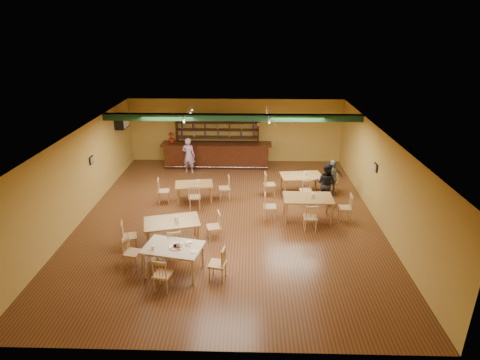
{
  "coord_description": "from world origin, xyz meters",
  "views": [
    {
      "loc": [
        0.7,
        -12.16,
        6.27
      ],
      "look_at": [
        0.36,
        0.6,
        1.15
      ],
      "focal_mm": 29.47,
      "sensor_mm": 36.0,
      "label": 1
    }
  ],
  "objects_px": {
    "bar_counter": "(217,155)",
    "dining_table_a": "(194,192)",
    "near_table": "(174,260)",
    "patron_right_a": "(326,184)",
    "dining_table_c": "(173,233)",
    "dining_table_b": "(301,185)",
    "dining_table_d": "(307,208)",
    "patron_bar": "(189,155)"
  },
  "relations": [
    {
      "from": "bar_counter",
      "to": "patron_bar",
      "type": "height_order",
      "value": "patron_bar"
    },
    {
      "from": "dining_table_c",
      "to": "near_table",
      "type": "bearing_deg",
      "value": -92.98
    },
    {
      "from": "dining_table_b",
      "to": "dining_table_d",
      "type": "bearing_deg",
      "value": -98.27
    },
    {
      "from": "dining_table_c",
      "to": "patron_right_a",
      "type": "height_order",
      "value": "patron_right_a"
    },
    {
      "from": "bar_counter",
      "to": "dining_table_b",
      "type": "distance_m",
      "value": 4.7
    },
    {
      "from": "dining_table_d",
      "to": "near_table",
      "type": "height_order",
      "value": "dining_table_d"
    },
    {
      "from": "bar_counter",
      "to": "dining_table_b",
      "type": "height_order",
      "value": "bar_counter"
    },
    {
      "from": "near_table",
      "to": "patron_bar",
      "type": "bearing_deg",
      "value": 106.79
    },
    {
      "from": "dining_table_a",
      "to": "dining_table_b",
      "type": "xyz_separation_m",
      "value": [
        4.07,
        0.74,
        0.05
      ]
    },
    {
      "from": "near_table",
      "to": "dining_table_d",
      "type": "bearing_deg",
      "value": 50.42
    },
    {
      "from": "dining_table_d",
      "to": "near_table",
      "type": "bearing_deg",
      "value": -140.6
    },
    {
      "from": "dining_table_a",
      "to": "dining_table_b",
      "type": "bearing_deg",
      "value": 1.85
    },
    {
      "from": "dining_table_d",
      "to": "dining_table_a",
      "type": "bearing_deg",
      "value": 161.28
    },
    {
      "from": "bar_counter",
      "to": "near_table",
      "type": "relative_size",
      "value": 3.34
    },
    {
      "from": "dining_table_d",
      "to": "patron_bar",
      "type": "bearing_deg",
      "value": 137.14
    },
    {
      "from": "dining_table_c",
      "to": "near_table",
      "type": "height_order",
      "value": "near_table"
    },
    {
      "from": "dining_table_b",
      "to": "dining_table_d",
      "type": "relative_size",
      "value": 0.96
    },
    {
      "from": "dining_table_a",
      "to": "dining_table_c",
      "type": "distance_m",
      "value": 3.19
    },
    {
      "from": "dining_table_b",
      "to": "patron_right_a",
      "type": "relative_size",
      "value": 1.01
    },
    {
      "from": "bar_counter",
      "to": "dining_table_a",
      "type": "xyz_separation_m",
      "value": [
        -0.54,
        -3.83,
        -0.22
      ]
    },
    {
      "from": "dining_table_b",
      "to": "patron_right_a",
      "type": "distance_m",
      "value": 1.2
    },
    {
      "from": "bar_counter",
      "to": "near_table",
      "type": "height_order",
      "value": "bar_counter"
    },
    {
      "from": "dining_table_a",
      "to": "near_table",
      "type": "xyz_separation_m",
      "value": [
        0.08,
        -4.61,
        0.06
      ]
    },
    {
      "from": "bar_counter",
      "to": "dining_table_a",
      "type": "distance_m",
      "value": 3.87
    },
    {
      "from": "dining_table_d",
      "to": "bar_counter",
      "type": "bearing_deg",
      "value": 124.2
    },
    {
      "from": "dining_table_b",
      "to": "near_table",
      "type": "distance_m",
      "value": 6.68
    },
    {
      "from": "near_table",
      "to": "dining_table_a",
      "type": "bearing_deg",
      "value": 102.35
    },
    {
      "from": "dining_table_a",
      "to": "dining_table_b",
      "type": "distance_m",
      "value": 4.14
    },
    {
      "from": "dining_table_c",
      "to": "patron_bar",
      "type": "height_order",
      "value": "patron_bar"
    },
    {
      "from": "dining_table_a",
      "to": "patron_bar",
      "type": "bearing_deg",
      "value": 93.62
    },
    {
      "from": "bar_counter",
      "to": "patron_right_a",
      "type": "distance_m",
      "value": 5.83
    },
    {
      "from": "dining_table_c",
      "to": "dining_table_a",
      "type": "bearing_deg",
      "value": 71.12
    },
    {
      "from": "bar_counter",
      "to": "near_table",
      "type": "distance_m",
      "value": 8.46
    },
    {
      "from": "patron_right_a",
      "to": "patron_bar",
      "type": "bearing_deg",
      "value": 4.3
    },
    {
      "from": "near_table",
      "to": "patron_right_a",
      "type": "bearing_deg",
      "value": 54.9
    },
    {
      "from": "patron_bar",
      "to": "dining_table_c",
      "type": "bearing_deg",
      "value": 107.67
    },
    {
      "from": "bar_counter",
      "to": "patron_right_a",
      "type": "xyz_separation_m",
      "value": [
        4.33,
        -3.89,
        0.22
      ]
    },
    {
      "from": "dining_table_b",
      "to": "dining_table_d",
      "type": "height_order",
      "value": "dining_table_d"
    },
    {
      "from": "dining_table_d",
      "to": "near_table",
      "type": "distance_m",
      "value": 5.1
    },
    {
      "from": "dining_table_c",
      "to": "near_table",
      "type": "xyz_separation_m",
      "value": [
        0.3,
        -1.42,
        0.0
      ]
    },
    {
      "from": "bar_counter",
      "to": "dining_table_c",
      "type": "xyz_separation_m",
      "value": [
        -0.76,
        -7.02,
        -0.16
      ]
    },
    {
      "from": "dining_table_d",
      "to": "patron_right_a",
      "type": "xyz_separation_m",
      "value": [
        0.83,
        1.34,
        0.37
      ]
    }
  ]
}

